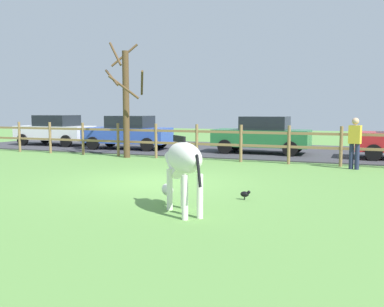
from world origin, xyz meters
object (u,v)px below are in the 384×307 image
object	(u,v)px
crow_on_grass	(245,194)
parked_car_white	(55,130)
zebra	(182,163)
visitor_near_fence	(355,141)
parked_car_blue	(128,132)
bare_tree	(126,99)
parked_car_green	(262,135)

from	to	relation	value
crow_on_grass	parked_car_white	size ratio (longest dim) A/B	0.05
zebra	crow_on_grass	size ratio (longest dim) A/B	7.10
zebra	visitor_near_fence	xyz separation A→B (m)	(2.83, 7.32, -0.02)
parked_car_blue	parked_car_white	world-z (taller)	same
bare_tree	parked_car_blue	xyz separation A→B (m)	(-1.57, 2.83, -1.45)
zebra	visitor_near_fence	bearing A→B (deg)	68.91
visitor_near_fence	bare_tree	bearing A→B (deg)	178.36
zebra	parked_car_green	bearing A→B (deg)	94.74
crow_on_grass	parked_car_white	distance (m)	15.75
bare_tree	parked_car_white	world-z (taller)	bare_tree
parked_car_blue	visitor_near_fence	xyz separation A→B (m)	(10.00, -3.08, 0.06)
crow_on_grass	visitor_near_fence	world-z (taller)	visitor_near_fence
bare_tree	zebra	size ratio (longest dim) A/B	2.97
bare_tree	visitor_near_fence	size ratio (longest dim) A/B	2.76
zebra	parked_car_blue	size ratio (longest dim) A/B	0.37
parked_car_green	crow_on_grass	bearing A→B (deg)	-79.72
crow_on_grass	visitor_near_fence	xyz separation A→B (m)	(2.04, 5.80, 0.78)
crow_on_grass	parked_car_blue	size ratio (longest dim) A/B	0.05
bare_tree	parked_car_white	bearing A→B (deg)	151.65
bare_tree	crow_on_grass	size ratio (longest dim) A/B	21.05
parked_car_green	visitor_near_fence	xyz separation A→B (m)	(3.72, -3.46, 0.06)
parked_car_blue	parked_car_green	size ratio (longest dim) A/B	1.03
parked_car_blue	visitor_near_fence	world-z (taller)	visitor_near_fence
zebra	parked_car_blue	distance (m)	12.64
parked_car_blue	parked_car_green	distance (m)	6.30
zebra	parked_car_white	distance (m)	16.10
parked_car_blue	parked_car_white	size ratio (longest dim) A/B	1.03
bare_tree	visitor_near_fence	xyz separation A→B (m)	(8.44, -0.24, -1.38)
visitor_near_fence	zebra	bearing A→B (deg)	-111.09
bare_tree	parked_car_green	distance (m)	5.89
bare_tree	parked_car_white	xyz separation A→B (m)	(-6.22, 3.35, -1.45)
bare_tree	crow_on_grass	world-z (taller)	bare_tree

